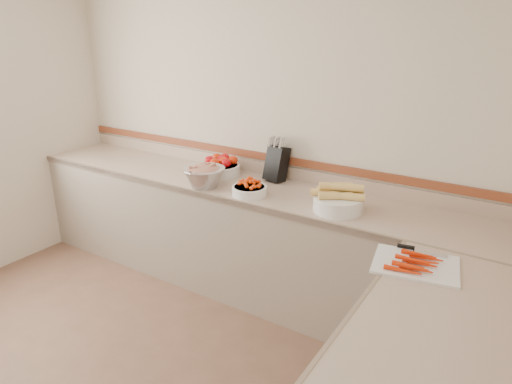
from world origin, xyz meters
The scene contains 8 objects.
back_wall centered at (0.00, 2.00, 1.30)m, with size 4.00×4.00×0.00m, color beige.
counter_back centered at (0.00, 1.68, 0.45)m, with size 4.00×0.65×1.08m.
knife_block centered at (0.19, 1.90, 1.05)m, with size 0.18×0.20×0.36m.
tomato_bowl centered at (-0.27, 1.78, 0.97)m, with size 0.32×0.32×0.16m.
cherry_tomato_bowl centered at (0.20, 1.50, 0.95)m, with size 0.26×0.26×0.14m.
corn_bowl centered at (0.85, 1.57, 0.97)m, with size 0.36×0.33×0.20m.
rhubarb_bowl centered at (-0.19, 1.47, 0.99)m, with size 0.32×0.32×0.18m.
cutting_board centered at (1.48, 1.09, 0.92)m, with size 0.47×0.40×0.06m.
Camera 1 is at (1.91, -1.09, 2.05)m, focal length 32.00 mm.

